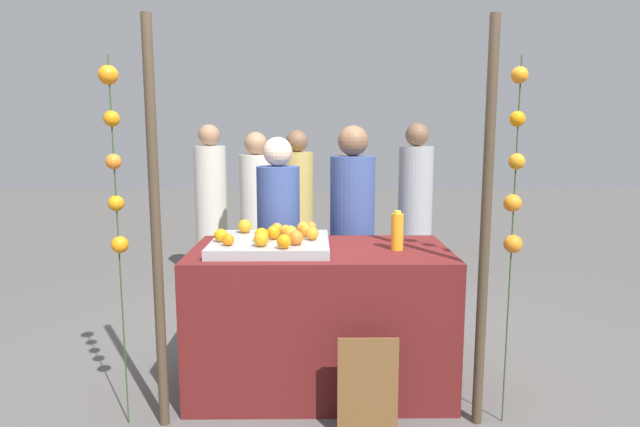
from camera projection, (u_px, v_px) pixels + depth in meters
ground_plane at (320, 385)px, 3.56m from camera, size 24.00×24.00×0.00m
stall_counter at (320, 318)px, 3.49m from camera, size 1.62×0.86×0.91m
orange_tray at (271, 244)px, 3.41m from camera, size 0.73×0.67×0.06m
orange_0 at (303, 228)px, 3.57m from camera, size 0.08×0.08×0.08m
orange_1 at (261, 235)px, 3.32m from camera, size 0.09×0.09×0.09m
orange_2 at (277, 229)px, 3.54m from camera, size 0.08×0.08×0.08m
orange_3 at (296, 238)px, 3.23m from camera, size 0.09×0.09×0.09m
orange_4 at (221, 235)px, 3.32m from camera, size 0.08×0.08×0.08m
orange_5 at (273, 232)px, 3.40m from camera, size 0.09×0.09×0.09m
orange_6 at (291, 232)px, 3.41m from camera, size 0.09×0.09×0.09m
orange_7 at (284, 242)px, 3.13m from camera, size 0.08×0.08×0.08m
orange_8 at (228, 240)px, 3.21m from camera, size 0.07×0.07×0.07m
orange_9 at (261, 239)px, 3.19m from camera, size 0.09×0.09×0.09m
orange_10 at (285, 230)px, 3.51m from camera, size 0.07×0.07×0.07m
orange_11 at (311, 227)px, 3.63m from camera, size 0.07×0.07×0.07m
orange_12 at (312, 234)px, 3.38m from camera, size 0.08×0.08×0.08m
orange_13 at (245, 226)px, 3.61m from camera, size 0.09×0.09×0.09m
orange_14 at (306, 230)px, 3.49m from camera, size 0.08×0.08×0.08m
juice_bottle at (397, 231)px, 3.36m from camera, size 0.08×0.08×0.25m
chalkboard_sign at (368, 389)px, 2.92m from camera, size 0.33×0.03×0.58m
vendor_left at (279, 251)px, 4.12m from camera, size 0.32×0.32×1.60m
vendor_right at (352, 245)px, 4.15m from camera, size 0.34×0.34×1.69m
crowd_person_0 at (415, 214)px, 5.57m from camera, size 0.35×0.35×1.72m
crowd_person_1 at (257, 221)px, 5.36m from camera, size 0.33×0.33×1.64m
crowd_person_2 at (350, 224)px, 5.52m from camera, size 0.30×0.30×1.52m
crowd_person_3 at (211, 209)px, 5.97m from camera, size 0.34×0.34×1.72m
crowd_person_4 at (297, 216)px, 5.67m from camera, size 0.33×0.33×1.65m
canopy_post_left at (156, 230)px, 2.92m from camera, size 0.06×0.06×2.24m
canopy_post_right at (485, 229)px, 2.93m from camera, size 0.06×0.06×2.24m
garland_strand_left at (114, 158)px, 2.87m from camera, size 0.11×0.11×2.03m
garland_strand_right at (515, 174)px, 2.90m from camera, size 0.11×0.10×2.03m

